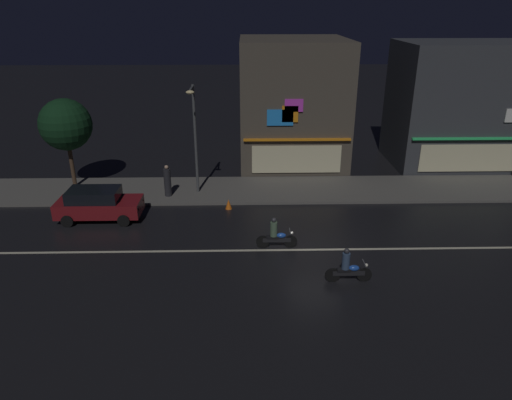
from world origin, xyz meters
The scene contains 12 objects.
ground_plane centered at (0.00, 0.00, 0.00)m, with size 140.00×140.00×0.00m, color black.
lane_divider_stripe centered at (0.00, 0.00, 0.01)m, with size 36.37×0.16×0.01m, color beige.
sidewalk_far centered at (0.00, 7.37, 0.07)m, with size 38.28×4.26×0.14m, color #5B5954.
storefront_left_block centered at (11.49, 12.57, 4.09)m, with size 8.95×6.28×8.19m.
storefront_center_block centered at (0.00, 13.48, 4.17)m, with size 7.09×8.12×8.35m.
streetlamp_west centered at (-6.08, 6.78, 3.89)m, with size 0.44×1.64×6.26m.
pedestrian_on_sidewalk centered at (-7.74, 6.41, 0.99)m, with size 0.40×0.40×1.85m.
street_tree centered at (-13.67, 8.06, 3.96)m, with size 3.01×3.01×5.33m.
parked_car_near_kerb centered at (-10.92, 3.58, 0.87)m, with size 4.30×1.98×1.67m.
motorcycle_lead centered at (-1.88, 0.27, 0.63)m, with size 1.90×0.60×1.52m.
motorcycle_following centered at (0.85, -2.66, 0.63)m, with size 1.90×0.60×1.52m.
traffic_cone centered at (-4.19, 4.75, 0.28)m, with size 0.36×0.36×0.55m, color orange.
Camera 1 is at (-3.21, -18.86, 10.48)m, focal length 32.84 mm.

